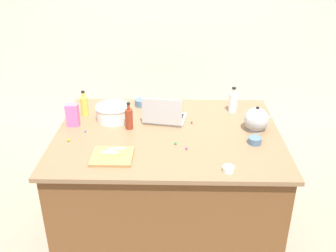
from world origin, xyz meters
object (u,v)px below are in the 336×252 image
Objects in this scene: butter_stick_left at (110,155)px; kettle at (256,120)px; bottle_oil at (84,105)px; ramekin_wide at (141,103)px; ramekin_medium at (228,169)px; cutting_board at (112,156)px; candy_bag at (72,115)px; mixing_bowl_large at (113,112)px; bottle_vinegar at (233,102)px; butter_stick_right at (117,151)px; ramekin_small at (255,140)px; bottle_soy at (129,118)px; laptop at (164,116)px.

kettle is at bearing 23.57° from butter_stick_left.
ramekin_wide is (0.43, 0.19, -0.05)m from bottle_oil.
cutting_board is at bearing 168.52° from ramekin_medium.
candy_bag is at bearing -141.46° from ramekin_wide.
bottle_oil is (-0.24, 0.09, 0.02)m from mixing_bowl_large.
butter_stick_right is at bearing -139.73° from bottle_vinegar.
cutting_board is 2.90× the size of ramekin_small.
mixing_bowl_large is 3.79× the size of ramekin_medium.
ramekin_wide is at bearing 142.88° from ramekin_small.
bottle_vinegar is at bearing 40.27° from butter_stick_right.
bottle_vinegar is at bearing -8.12° from ramekin_wide.
kettle is 0.81× the size of cutting_board.
cutting_board is (-0.86, -0.73, -0.07)m from bottle_vinegar.
bottle_soy reaches higher than butter_stick_right.
butter_stick_left is at bearing -99.30° from bottle_soy.
mixing_bowl_large reaches higher than ramekin_small.
bottle_oil is at bearing -176.08° from bottle_vinegar.
candy_bag is (-1.22, -0.27, 0.00)m from bottle_vinegar.
ramekin_small is at bearing 58.01° from ramekin_medium.
bottle_soy reaches higher than kettle.
ramekin_wide is (0.13, 0.86, -0.01)m from butter_stick_left.
butter_stick_right is at bearing -79.21° from mixing_bowl_large.
ramekin_medium is at bearing -58.26° from ramekin_wide.
candy_bag is at bearing 174.70° from bottle_soy.
laptop is 0.59m from butter_stick_right.
bottle_vinegar reaches higher than ramekin_wide.
candy_bag is at bearing 126.49° from butter_stick_left.
ramekin_wide is 0.61m from candy_bag.
mixing_bowl_large is at bearing 97.45° from cutting_board.
bottle_soy is at bearing 179.91° from kettle.
ramekin_medium is (-0.22, -0.35, -0.01)m from ramekin_small.
bottle_soy is 0.93m from kettle.
butter_stick_left reaches higher than ramekin_small.
butter_stick_right is 1.55× the size of ramekin_medium.
bottle_soy is at bearing -31.67° from bottle_oil.
candy_bag reaches higher than ramekin_medium.
kettle reaches higher than ramekin_small.
mixing_bowl_large is at bearing -20.10° from bottle_oil.
laptop is at bearing -56.80° from ramekin_wide.
bottle_soy is 1.87× the size of butter_stick_left.
candy_bag is at bearing -103.10° from bottle_oil.
ramekin_wide is (0.05, 0.42, -0.05)m from bottle_soy.
mixing_bowl_large is 2.47× the size of ramekin_wide.
butter_stick_right is at bearing 166.29° from ramekin_medium.
ramekin_wide is at bearing 171.88° from bottle_vinegar.
bottle_vinegar is (1.18, 0.08, 0.00)m from bottle_oil.
laptop is at bearing -3.98° from mixing_bowl_large.
bottle_oil is 0.93× the size of kettle.
butter_stick_right is 0.65× the size of candy_bag.
bottle_vinegar is 0.53m from ramekin_small.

